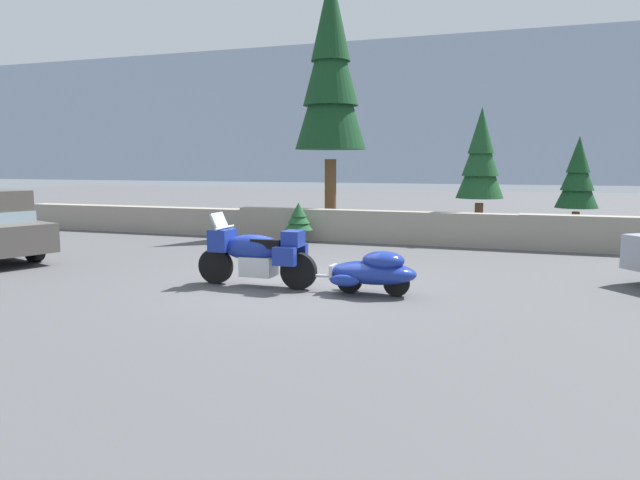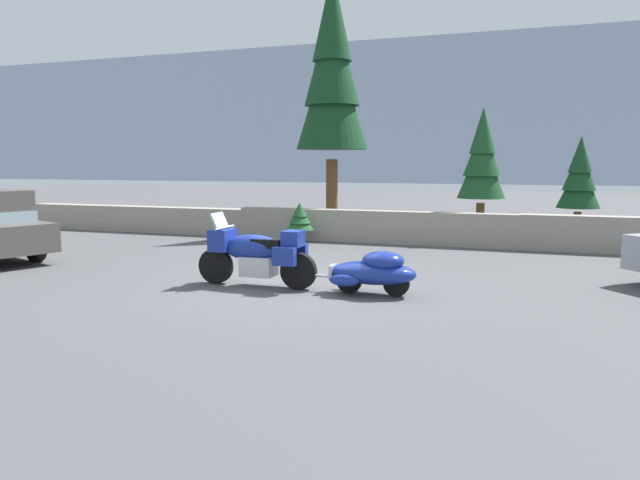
{
  "view_description": "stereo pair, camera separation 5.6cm",
  "coord_description": "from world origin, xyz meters",
  "px_view_note": "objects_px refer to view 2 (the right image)",
  "views": [
    {
      "loc": [
        4.1,
        -10.1,
        2.23
      ],
      "look_at": [
        0.63,
        -0.09,
        0.85
      ],
      "focal_mm": 33.08,
      "sensor_mm": 36.0,
      "label": 1
    },
    {
      "loc": [
        4.15,
        -10.09,
        2.23
      ],
      "look_at": [
        0.63,
        -0.09,
        0.85
      ],
      "focal_mm": 33.08,
      "sensor_mm": 36.0,
      "label": 2
    }
  ],
  "objects_px": {
    "pine_tree_secondary": "(482,158)",
    "pine_tree_far_right": "(580,176)",
    "pine_tree_tall": "(332,70)",
    "car_shaped_trailer": "(373,271)",
    "touring_motorcycle": "(256,253)"
  },
  "relations": [
    {
      "from": "touring_motorcycle",
      "to": "pine_tree_tall",
      "type": "height_order",
      "value": "pine_tree_tall"
    },
    {
      "from": "pine_tree_far_right",
      "to": "car_shaped_trailer",
      "type": "bearing_deg",
      "value": -113.84
    },
    {
      "from": "touring_motorcycle",
      "to": "pine_tree_tall",
      "type": "bearing_deg",
      "value": 98.92
    },
    {
      "from": "pine_tree_secondary",
      "to": "pine_tree_far_right",
      "type": "relative_size",
      "value": 1.27
    },
    {
      "from": "pine_tree_tall",
      "to": "pine_tree_far_right",
      "type": "xyz_separation_m",
      "value": [
        7.3,
        0.19,
        -3.26
      ]
    },
    {
      "from": "touring_motorcycle",
      "to": "car_shaped_trailer",
      "type": "bearing_deg",
      "value": 0.64
    },
    {
      "from": "pine_tree_far_right",
      "to": "pine_tree_secondary",
      "type": "bearing_deg",
      "value": -164.53
    },
    {
      "from": "pine_tree_tall",
      "to": "touring_motorcycle",
      "type": "bearing_deg",
      "value": -81.08
    },
    {
      "from": "pine_tree_secondary",
      "to": "pine_tree_far_right",
      "type": "xyz_separation_m",
      "value": [
        2.63,
        0.73,
        -0.51
      ]
    },
    {
      "from": "pine_tree_tall",
      "to": "pine_tree_secondary",
      "type": "distance_m",
      "value": 5.45
    },
    {
      "from": "car_shaped_trailer",
      "to": "pine_tree_tall",
      "type": "xyz_separation_m",
      "value": [
        -3.51,
        8.38,
        4.73
      ]
    },
    {
      "from": "pine_tree_tall",
      "to": "pine_tree_far_right",
      "type": "height_order",
      "value": "pine_tree_tall"
    },
    {
      "from": "pine_tree_tall",
      "to": "pine_tree_far_right",
      "type": "bearing_deg",
      "value": 1.5
    },
    {
      "from": "touring_motorcycle",
      "to": "pine_tree_far_right",
      "type": "height_order",
      "value": "pine_tree_far_right"
    },
    {
      "from": "car_shaped_trailer",
      "to": "pine_tree_secondary",
      "type": "bearing_deg",
      "value": 81.58
    }
  ]
}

